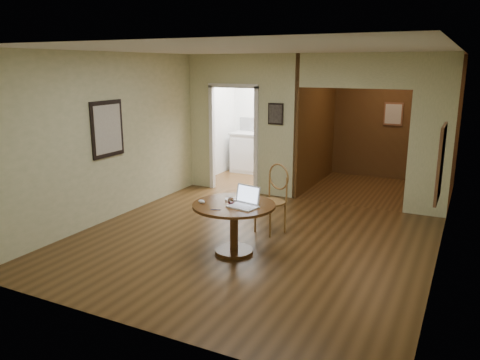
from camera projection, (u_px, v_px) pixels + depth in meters
The scene contains 11 objects.
floor at pixel (247, 243), 6.74m from camera, with size 5.00×5.00×0.00m, color #412A12.
room_shell at pixel (293, 127), 9.32m from camera, with size 5.20×7.50×5.00m.
dining_table at pixel (234, 217), 6.27m from camera, with size 1.11×1.11×0.69m.
chair at pixel (274, 195), 7.07m from camera, with size 0.58×0.58×1.05m.
open_laptop at pixel (245, 201), 6.12m from camera, with size 0.41×0.38×0.26m.
closed_laptop at pixel (236, 200), 6.35m from camera, with size 0.30×0.19×0.02m, color #B9B9BE.
mouse at pixel (202, 201), 6.25m from camera, with size 0.12×0.06×0.05m, color white.
wine_glass at pixel (231, 201), 6.19m from camera, with size 0.09×0.09×0.10m, color white, non-canonical shape.
pen at pixel (216, 210), 5.97m from camera, with size 0.01×0.01×0.13m, color #0B1952.
kitchen_cabinet at pixel (273, 154), 10.85m from camera, with size 2.06×0.60×0.94m.
grocery_bag at pixel (307, 129), 10.36m from camera, with size 0.33×0.28×0.33m, color beige.
Camera 1 is at (2.74, -5.70, 2.50)m, focal length 35.00 mm.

